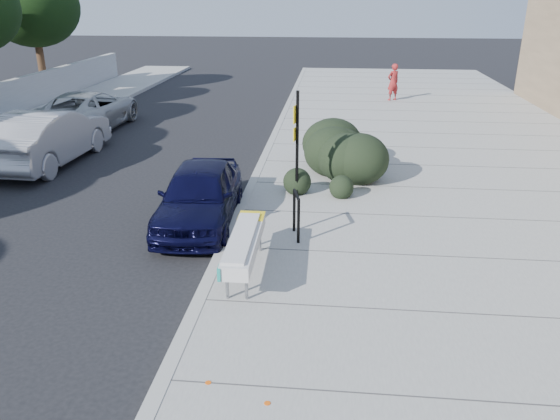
{
  "coord_description": "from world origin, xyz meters",
  "views": [
    {
      "loc": [
        2.08,
        -7.55,
        4.79
      ],
      "look_at": [
        1.13,
        1.94,
        1.0
      ],
      "focal_mm": 35.0,
      "sensor_mm": 36.0,
      "label": 1
    }
  ],
  "objects_px": {
    "bike_rack": "(296,211)",
    "sign_post": "(297,138)",
    "suv_silver": "(88,110)",
    "sedan_navy": "(200,195)",
    "bench": "(244,243)",
    "wagon_silver": "(48,137)",
    "pedestrian": "(393,82)"
  },
  "relations": [
    {
      "from": "sedan_navy",
      "to": "suv_silver",
      "type": "distance_m",
      "value": 10.58
    },
    {
      "from": "sign_post",
      "to": "sedan_navy",
      "type": "relative_size",
      "value": 0.65
    },
    {
      "from": "sign_post",
      "to": "bench",
      "type": "bearing_deg",
      "value": -84.79
    },
    {
      "from": "wagon_silver",
      "to": "sedan_navy",
      "type": "bearing_deg",
      "value": 145.62
    },
    {
      "from": "bike_rack",
      "to": "suv_silver",
      "type": "height_order",
      "value": "suv_silver"
    },
    {
      "from": "bike_rack",
      "to": "sedan_navy",
      "type": "bearing_deg",
      "value": 146.11
    },
    {
      "from": "bike_rack",
      "to": "sign_post",
      "type": "xyz_separation_m",
      "value": [
        -0.17,
        2.37,
        0.9
      ]
    },
    {
      "from": "sedan_navy",
      "to": "suv_silver",
      "type": "bearing_deg",
      "value": 123.74
    },
    {
      "from": "sedan_navy",
      "to": "pedestrian",
      "type": "bearing_deg",
      "value": 66.82
    },
    {
      "from": "sedan_navy",
      "to": "wagon_silver",
      "type": "distance_m",
      "value": 6.93
    },
    {
      "from": "sedan_navy",
      "to": "wagon_silver",
      "type": "height_order",
      "value": "wagon_silver"
    },
    {
      "from": "suv_silver",
      "to": "sedan_navy",
      "type": "bearing_deg",
      "value": 127.14
    },
    {
      "from": "pedestrian",
      "to": "bench",
      "type": "bearing_deg",
      "value": 44.4
    },
    {
      "from": "sign_post",
      "to": "bike_rack",
      "type": "bearing_deg",
      "value": -71.73
    },
    {
      "from": "bench",
      "to": "sign_post",
      "type": "bearing_deg",
      "value": 80.33
    },
    {
      "from": "suv_silver",
      "to": "wagon_silver",
      "type": "bearing_deg",
      "value": 99.88
    },
    {
      "from": "bike_rack",
      "to": "sign_post",
      "type": "bearing_deg",
      "value": 81.59
    },
    {
      "from": "bike_rack",
      "to": "sign_post",
      "type": "distance_m",
      "value": 2.54
    },
    {
      "from": "sedan_navy",
      "to": "suv_silver",
      "type": "relative_size",
      "value": 0.75
    },
    {
      "from": "wagon_silver",
      "to": "sign_post",
      "type": "bearing_deg",
      "value": 163.13
    },
    {
      "from": "sign_post",
      "to": "sedan_navy",
      "type": "bearing_deg",
      "value": -129.09
    },
    {
      "from": "bench",
      "to": "bike_rack",
      "type": "xyz_separation_m",
      "value": [
        0.8,
        1.63,
        -0.0
      ]
    },
    {
      "from": "bench",
      "to": "sign_post",
      "type": "relative_size",
      "value": 0.93
    },
    {
      "from": "sign_post",
      "to": "pedestrian",
      "type": "relative_size",
      "value": 1.55
    },
    {
      "from": "sedan_navy",
      "to": "pedestrian",
      "type": "xyz_separation_m",
      "value": [
        5.55,
        14.98,
        0.31
      ]
    },
    {
      "from": "bike_rack",
      "to": "suv_silver",
      "type": "xyz_separation_m",
      "value": [
        -8.5,
        9.35,
        0.01
      ]
    },
    {
      "from": "suv_silver",
      "to": "bike_rack",
      "type": "bearing_deg",
      "value": 132.83
    },
    {
      "from": "bench",
      "to": "sedan_navy",
      "type": "relative_size",
      "value": 0.61
    },
    {
      "from": "wagon_silver",
      "to": "suv_silver",
      "type": "distance_m",
      "value": 4.46
    },
    {
      "from": "sign_post",
      "to": "wagon_silver",
      "type": "distance_m",
      "value": 8.07
    },
    {
      "from": "bench",
      "to": "suv_silver",
      "type": "bearing_deg",
      "value": 124.25
    },
    {
      "from": "sign_post",
      "to": "wagon_silver",
      "type": "relative_size",
      "value": 0.52
    }
  ]
}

